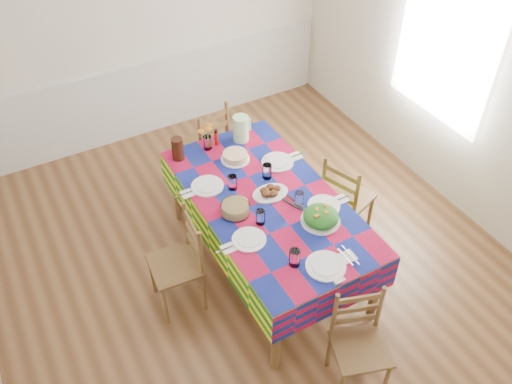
# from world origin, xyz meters

# --- Properties ---
(room) EXTENTS (4.58, 5.08, 2.78)m
(room) POSITION_xyz_m (0.00, 0.00, 1.35)
(room) COLOR brown
(room) RESTS_ON ground
(wainscot) EXTENTS (4.41, 0.06, 0.92)m
(wainscot) POSITION_xyz_m (0.00, 2.48, 0.49)
(wainscot) COLOR silver
(wainscot) RESTS_ON room
(window_right) EXTENTS (0.00, 1.40, 1.40)m
(window_right) POSITION_xyz_m (2.23, 0.30, 1.50)
(window_right) COLOR white
(window_right) RESTS_ON room
(dining_table) EXTENTS (1.12, 2.08, 0.81)m
(dining_table) POSITION_xyz_m (0.14, -0.04, 0.72)
(dining_table) COLOR brown
(dining_table) RESTS_ON room
(setting_near_head) EXTENTS (0.49, 0.33, 0.15)m
(setting_near_head) POSITION_xyz_m (0.08, -0.84, 0.84)
(setting_near_head) COLOR white
(setting_near_head) RESTS_ON dining_table
(setting_left_near) EXTENTS (0.49, 0.29, 0.13)m
(setting_left_near) POSITION_xyz_m (-0.16, -0.33, 0.84)
(setting_left_near) COLOR white
(setting_left_near) RESTS_ON dining_table
(setting_left_far) EXTENTS (0.52, 0.31, 0.14)m
(setting_left_far) POSITION_xyz_m (-0.18, 0.30, 0.84)
(setting_left_far) COLOR white
(setting_left_far) RESTS_ON dining_table
(setting_right_near) EXTENTS (0.51, 0.29, 0.13)m
(setting_right_near) POSITION_xyz_m (0.45, -0.30, 0.84)
(setting_right_near) COLOR white
(setting_right_near) RESTS_ON dining_table
(setting_right_far) EXTENTS (0.55, 0.32, 0.14)m
(setting_right_far) POSITION_xyz_m (0.40, 0.29, 0.84)
(setting_right_far) COLOR white
(setting_right_far) RESTS_ON dining_table
(meat_platter) EXTENTS (0.32, 0.23, 0.06)m
(meat_platter) POSITION_xyz_m (0.19, 0.00, 0.83)
(meat_platter) COLOR white
(meat_platter) RESTS_ON dining_table
(salad_platter) EXTENTS (0.32, 0.32, 0.13)m
(salad_platter) POSITION_xyz_m (0.38, -0.47, 0.86)
(salad_platter) COLOR white
(salad_platter) RESTS_ON dining_table
(pasta_bowl) EXTENTS (0.24, 0.24, 0.09)m
(pasta_bowl) POSITION_xyz_m (-0.17, -0.05, 0.85)
(pasta_bowl) COLOR white
(pasta_bowl) RESTS_ON dining_table
(cake) EXTENTS (0.26, 0.26, 0.07)m
(cake) POSITION_xyz_m (0.15, 0.56, 0.84)
(cake) COLOR white
(cake) RESTS_ON dining_table
(serving_utensils) EXTENTS (0.15, 0.35, 0.01)m
(serving_utensils) POSITION_xyz_m (0.29, -0.13, 0.81)
(serving_utensils) COLOR black
(serving_utensils) RESTS_ON dining_table
(flower_vase) EXTENTS (0.16, 0.13, 0.26)m
(flower_vase) POSITION_xyz_m (-0.00, 0.84, 0.92)
(flower_vase) COLOR white
(flower_vase) RESTS_ON dining_table
(hot_sauce) EXTENTS (0.04, 0.04, 0.17)m
(hot_sauce) POSITION_xyz_m (0.10, 0.85, 0.89)
(hot_sauce) COLOR red
(hot_sauce) RESTS_ON dining_table
(green_pitcher) EXTENTS (0.15, 0.15, 0.26)m
(green_pitcher) POSITION_xyz_m (0.34, 0.81, 0.94)
(green_pitcher) COLOR #BAEEA8
(green_pitcher) RESTS_ON dining_table
(tea_pitcher) EXTENTS (0.11, 0.11, 0.22)m
(tea_pitcher) POSITION_xyz_m (-0.30, 0.83, 0.92)
(tea_pitcher) COLOR black
(tea_pitcher) RESTS_ON dining_table
(name_card) EXTENTS (0.09, 0.03, 0.02)m
(name_card) POSITION_xyz_m (0.15, -1.05, 0.82)
(name_card) COLOR white
(name_card) RESTS_ON dining_table
(chair_near) EXTENTS (0.49, 0.48, 0.89)m
(chair_near) POSITION_xyz_m (0.15, -1.36, 0.44)
(chair_near) COLOR brown
(chair_near) RESTS_ON room
(chair_far) EXTENTS (0.56, 0.55, 1.00)m
(chair_far) POSITION_xyz_m (0.15, 1.27, 0.49)
(chair_far) COLOR brown
(chair_far) RESTS_ON room
(chair_left) EXTENTS (0.43, 0.45, 0.95)m
(chair_left) POSITION_xyz_m (-0.69, -0.05, 0.47)
(chair_left) COLOR brown
(chair_left) RESTS_ON room
(chair_right) EXTENTS (0.51, 0.52, 0.93)m
(chair_right) POSITION_xyz_m (0.97, -0.06, 0.46)
(chair_right) COLOR brown
(chair_right) RESTS_ON room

